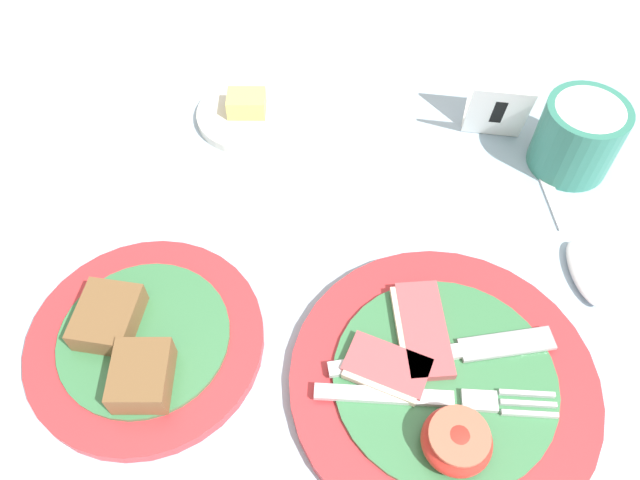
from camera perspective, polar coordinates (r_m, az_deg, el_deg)
name	(u,v)px	position (r m, az deg, el deg)	size (l,w,h in m)	color
ground_plane	(367,345)	(0.53, 4.36, -9.54)	(3.00, 3.00, 0.00)	#A3BCD1
breakfast_plate	(442,384)	(0.52, 11.12, -12.80)	(0.25, 0.25, 0.04)	red
bread_plate	(142,341)	(0.54, -15.96, -8.89)	(0.20, 0.20, 0.04)	red
sugar_cup	(578,136)	(0.67, 22.56, 8.82)	(0.08, 0.08, 0.07)	#337F6B
butter_dish	(248,113)	(0.69, -6.63, 11.50)	(0.11, 0.11, 0.03)	silver
number_card	(497,106)	(0.68, 15.90, 11.74)	(0.06, 0.05, 0.07)	white
teaspoon_by_saucer	(575,248)	(0.62, 22.25, -0.68)	(0.07, 0.19, 0.01)	silver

